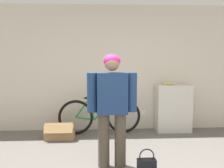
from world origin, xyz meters
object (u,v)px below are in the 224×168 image
object	(u,v)px
handbag	(147,165)
banana	(169,84)
bicycle	(100,116)
cardboard_box	(60,131)
person	(112,103)

from	to	relation	value
handbag	banana	bearing A→B (deg)	67.19
bicycle	cardboard_box	world-z (taller)	bicycle
person	banana	distance (m)	2.09
bicycle	banana	world-z (taller)	banana
bicycle	cardboard_box	xyz separation A→B (m)	(-0.76, -0.24, -0.24)
bicycle	cardboard_box	distance (m)	0.83
banana	cardboard_box	world-z (taller)	banana
banana	bicycle	bearing A→B (deg)	-176.47
person	handbag	size ratio (longest dim) A/B	4.73
cardboard_box	banana	bearing A→B (deg)	8.72
banana	handbag	xyz separation A→B (m)	(-0.81, -1.92, -0.88)
person	cardboard_box	xyz separation A→B (m)	(-0.91, 1.35, -0.77)
bicycle	banana	xyz separation A→B (m)	(1.41, 0.09, 0.62)
person	banana	bearing A→B (deg)	50.77
handbag	cardboard_box	xyz separation A→B (m)	(-1.36, 1.58, 0.02)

